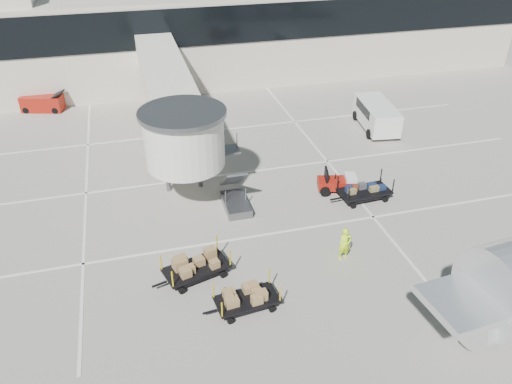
% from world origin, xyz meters
% --- Properties ---
extents(ground, '(140.00, 140.00, 0.00)m').
position_xyz_m(ground, '(0.00, 0.00, 0.00)').
color(ground, '#B6AFA2').
rests_on(ground, ground).
extents(lane_markings, '(40.00, 30.00, 0.02)m').
position_xyz_m(lane_markings, '(-0.67, 9.33, 0.01)').
color(lane_markings, white).
rests_on(lane_markings, ground).
extents(terminal, '(64.00, 12.11, 15.20)m').
position_xyz_m(terminal, '(-0.35, 29.94, 4.11)').
color(terminal, beige).
rests_on(terminal, ground).
extents(jet_bridge, '(5.70, 20.40, 6.03)m').
position_xyz_m(jet_bridge, '(-3.97, 12.26, 4.28)').
color(jet_bridge, white).
rests_on(jet_bridge, ground).
extents(baggage_tug, '(2.51, 1.94, 1.52)m').
position_xyz_m(baggage_tug, '(5.12, 5.26, 0.55)').
color(baggage_tug, maroon).
rests_on(baggage_tug, ground).
extents(suitcase_cart, '(3.84, 1.73, 1.49)m').
position_xyz_m(suitcase_cart, '(6.34, 3.91, 0.53)').
color(suitcase_cart, black).
rests_on(suitcase_cart, ground).
extents(box_cart_near, '(3.51, 1.68, 1.35)m').
position_xyz_m(box_cart_near, '(-2.79, -3.09, 0.52)').
color(box_cart_near, black).
rests_on(box_cart_near, ground).
extents(box_cart_far, '(3.90, 2.34, 1.50)m').
position_xyz_m(box_cart_far, '(-4.55, -0.40, 0.58)').
color(box_cart_far, black).
rests_on(box_cart_far, ground).
extents(ground_worker, '(0.70, 0.48, 1.84)m').
position_xyz_m(ground_worker, '(2.84, -1.00, 0.92)').
color(ground_worker, '#CEFF1A').
rests_on(ground_worker, ground).
extents(minivan, '(2.93, 5.57, 2.01)m').
position_xyz_m(minivan, '(11.68, 13.32, 1.21)').
color(minivan, white).
rests_on(minivan, ground).
extents(belt_loader, '(3.79, 2.28, 1.72)m').
position_xyz_m(belt_loader, '(-13.68, 23.69, 0.66)').
color(belt_loader, maroon).
rests_on(belt_loader, ground).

